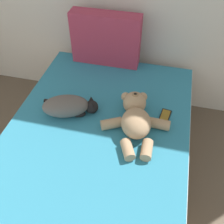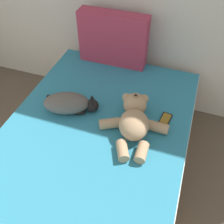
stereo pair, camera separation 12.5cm
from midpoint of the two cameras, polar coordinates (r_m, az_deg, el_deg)
bed at (r=1.97m, az=-2.86°, el=-11.24°), size 1.34×2.09×0.52m
patterned_cushion at (r=2.33m, az=1.84°, el=15.90°), size 0.61×0.14×0.47m
cat at (r=1.92m, az=-7.70°, el=1.85°), size 0.44×0.29×0.15m
teddy_bear at (r=1.79m, az=6.92°, el=-1.69°), size 0.49×0.57×0.18m
cell_phone at (r=1.93m, az=13.54°, el=-1.77°), size 0.09×0.16×0.01m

